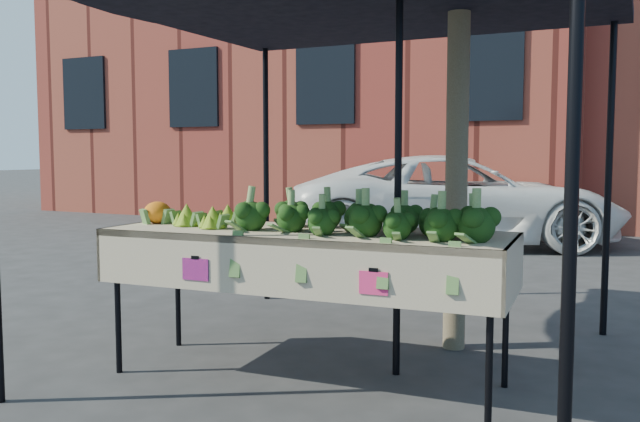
{
  "coord_description": "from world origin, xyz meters",
  "views": [
    {
      "loc": [
        1.89,
        -3.52,
        1.35
      ],
      "look_at": [
        0.12,
        0.19,
        1.0
      ],
      "focal_mm": 37.7,
      "sensor_mm": 36.0,
      "label": 1
    }
  ],
  "objects_px": {
    "canopy": "(350,151)",
    "vehicle": "(458,82)",
    "street_tree": "(459,29)",
    "table": "(305,306)"
  },
  "relations": [
    {
      "from": "canopy",
      "to": "vehicle",
      "type": "height_order",
      "value": "vehicle"
    },
    {
      "from": "canopy",
      "to": "street_tree",
      "type": "distance_m",
      "value": 1.16
    },
    {
      "from": "canopy",
      "to": "street_tree",
      "type": "height_order",
      "value": "street_tree"
    },
    {
      "from": "vehicle",
      "to": "street_tree",
      "type": "distance_m",
      "value": 5.39
    },
    {
      "from": "table",
      "to": "street_tree",
      "type": "xyz_separation_m",
      "value": [
        0.63,
        1.04,
        1.74
      ]
    },
    {
      "from": "table",
      "to": "canopy",
      "type": "distance_m",
      "value": 1.01
    },
    {
      "from": "table",
      "to": "canopy",
      "type": "bearing_deg",
      "value": 75.1
    },
    {
      "from": "canopy",
      "to": "vehicle",
      "type": "relative_size",
      "value": 0.66
    },
    {
      "from": "table",
      "to": "vehicle",
      "type": "distance_m",
      "value": 6.59
    },
    {
      "from": "table",
      "to": "vehicle",
      "type": "relative_size",
      "value": 0.51
    }
  ]
}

